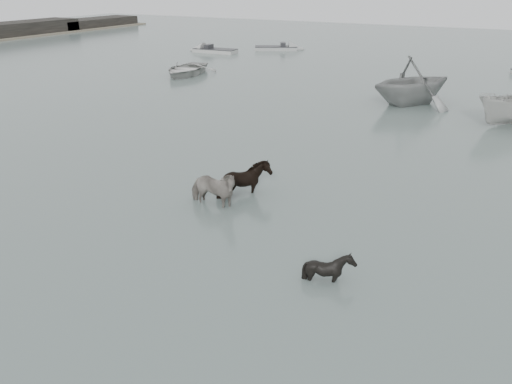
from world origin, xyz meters
TOP-DOWN VIEW (x-y plane):
  - ground at (0.00, 0.00)m, footprint 140.00×140.00m
  - pony_pinto at (-1.38, 0.89)m, footprint 1.86×0.89m
  - pony_dark at (-0.88, 2.09)m, footprint 1.56×1.74m
  - pony_black at (3.43, -1.42)m, footprint 1.29×1.23m
  - rowboat_lead at (-15.93, 19.92)m, footprint 4.51×5.68m
  - rowboat_trail at (1.19, 18.25)m, footprint 7.00×7.19m
  - skiff_outer at (-20.40, 31.14)m, footprint 5.98×1.98m
  - skiff_far at (-15.93, 35.57)m, footprint 5.96×4.12m

SIDE VIEW (x-z plane):
  - ground at x=0.00m, z-range 0.00..0.00m
  - skiff_outer at x=-20.40m, z-range 0.00..0.75m
  - skiff_far at x=-15.93m, z-range 0.00..0.75m
  - rowboat_lead at x=-15.93m, z-range 0.00..1.06m
  - pony_black at x=3.43m, z-range 0.00..1.14m
  - pony_pinto at x=-1.38m, z-range 0.00..1.55m
  - pony_dark at x=-0.88m, z-range 0.00..1.57m
  - rowboat_trail at x=1.19m, z-range 0.00..2.88m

